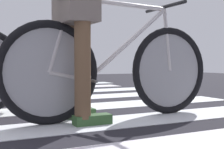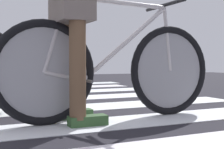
% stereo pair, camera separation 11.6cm
% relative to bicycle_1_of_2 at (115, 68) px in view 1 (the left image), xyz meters
% --- Properties ---
extents(bicycle_1_of_2, '(1.74, 0.52, 0.93)m').
position_rel_bicycle_1_of_2_xyz_m(bicycle_1_of_2, '(0.00, 0.00, 0.00)').
color(bicycle_1_of_2, black).
rests_on(bicycle_1_of_2, ground).
extents(cyclist_1_of_2, '(0.31, 0.41, 0.98)m').
position_rel_bicycle_1_of_2_xyz_m(cyclist_1_of_2, '(-0.31, -0.00, 0.25)').
color(cyclist_1_of_2, brown).
rests_on(cyclist_1_of_2, ground).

